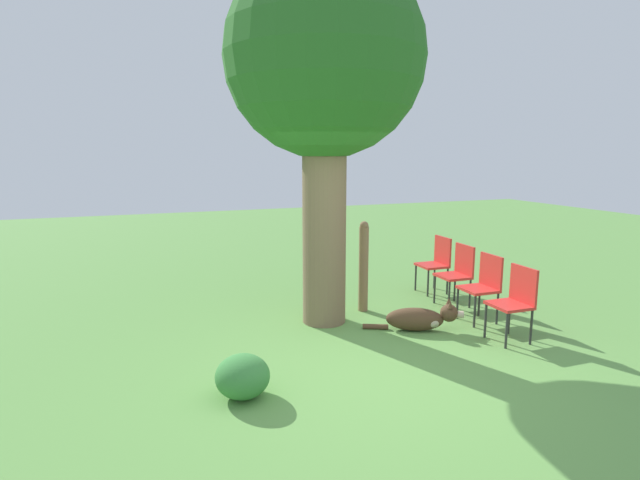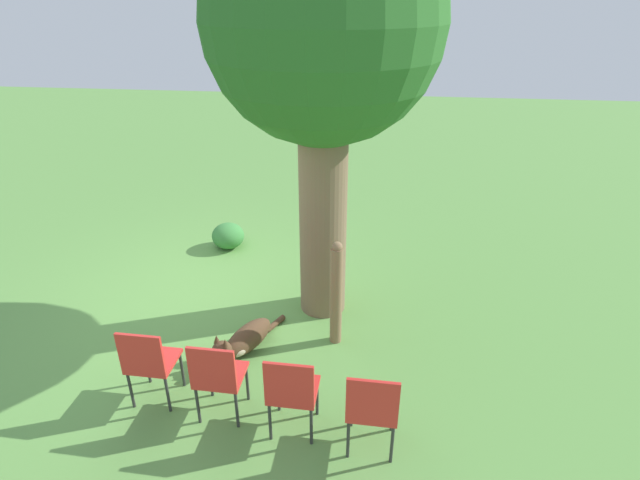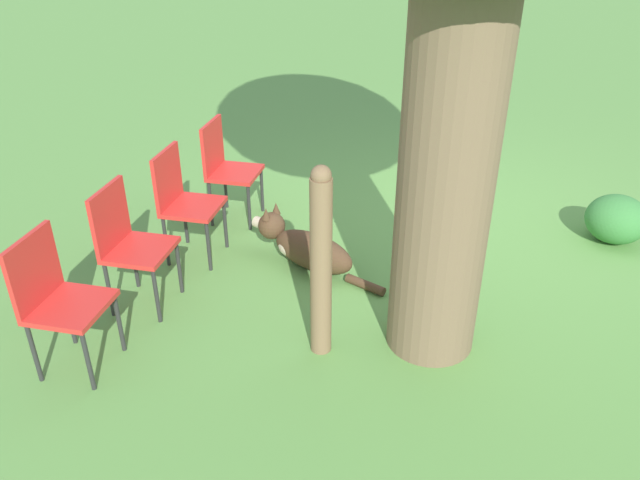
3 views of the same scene
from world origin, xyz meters
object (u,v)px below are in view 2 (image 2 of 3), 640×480
at_px(oak_tree, 324,33).
at_px(fence_post, 336,293).
at_px(red_chair_3, 372,406).
at_px(red_chair_1, 217,375).
at_px(red_chair_0, 149,360).
at_px(red_chair_2, 292,390).
at_px(dog, 244,340).

height_order(oak_tree, fence_post, oak_tree).
distance_m(oak_tree, red_chair_3, 3.66).
bearing_deg(fence_post, red_chair_1, -36.47).
relative_size(fence_post, red_chair_0, 1.43).
bearing_deg(red_chair_2, red_chair_1, 82.32).
height_order(fence_post, red_chair_3, fence_post).
xyz_separation_m(red_chair_0, red_chair_3, (0.33, 2.16, 0.00)).
relative_size(red_chair_2, red_chair_3, 1.00).
bearing_deg(oak_tree, red_chair_0, -37.38).
height_order(oak_tree, red_chair_2, oak_tree).
relative_size(oak_tree, red_chair_0, 5.15).
distance_m(oak_tree, fence_post, 2.77).
relative_size(fence_post, red_chair_3, 1.43).
distance_m(oak_tree, red_chair_0, 3.70).
xyz_separation_m(fence_post, red_chair_3, (1.54, 0.46, -0.13)).
xyz_separation_m(oak_tree, red_chair_0, (1.91, -1.46, -2.80)).
bearing_deg(red_chair_3, red_chair_2, 82.32).
relative_size(red_chair_0, red_chair_2, 1.00).
bearing_deg(red_chair_0, dog, -36.95).
relative_size(red_chair_0, red_chair_3, 1.00).
distance_m(red_chair_2, red_chair_3, 0.73).
bearing_deg(red_chair_0, oak_tree, -36.46).
bearing_deg(dog, red_chair_0, -12.37).
height_order(oak_tree, red_chair_0, oak_tree).
relative_size(dog, fence_post, 0.91).
xyz_separation_m(red_chair_0, red_chair_2, (0.22, 1.44, 0.00)).
xyz_separation_m(dog, red_chair_1, (0.98, 0.04, 0.37)).
bearing_deg(red_chair_0, red_chair_1, -97.68).
height_order(red_chair_1, red_chair_2, same).
bearing_deg(dog, red_chair_3, 76.45).
bearing_deg(red_chair_3, fence_post, 17.61).
bearing_deg(red_chair_0, red_chair_3, -97.68).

